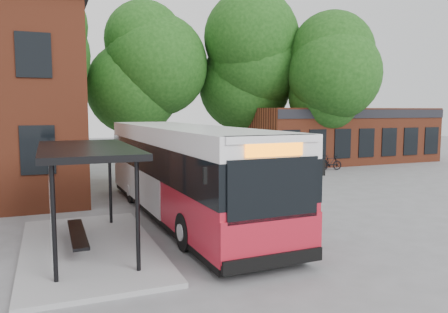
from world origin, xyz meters
name	(u,v)px	position (x,y,z in m)	size (l,w,h in m)	color
ground	(227,225)	(0.00, 0.00, 0.00)	(100.00, 100.00, 0.00)	slate
shop_row	(340,135)	(15.00, 14.00, 2.00)	(14.00, 6.20, 4.00)	brown
bus_shelter	(88,198)	(-4.50, -1.00, 1.45)	(3.60, 7.00, 2.90)	black
bike_rail	(303,169)	(9.28, 10.00, 0.19)	(5.20, 0.10, 0.38)	black
tree_0	(36,83)	(-6.00, 16.00, 5.50)	(7.92, 7.92, 11.00)	#153F10
tree_1	(146,91)	(1.00, 17.00, 5.20)	(7.92, 7.92, 10.40)	#153F10
tree_2	(244,87)	(8.00, 16.00, 5.50)	(7.92, 7.92, 11.00)	#153F10
tree_3	(335,99)	(13.00, 12.00, 4.64)	(7.04, 7.04, 9.28)	#153F10
city_bus	(184,172)	(-0.97, 1.70, 1.64)	(2.75, 12.90, 3.28)	#AE1729
bicycle_0	(270,168)	(6.87, 9.77, 0.40)	(0.53, 1.51, 0.79)	#25242D
bicycle_1	(286,166)	(7.62, 9.21, 0.56)	(0.52, 1.85, 1.11)	#323137
bicycle_2	(298,165)	(8.93, 9.97, 0.44)	(0.58, 1.66, 0.87)	black
bicycle_3	(291,163)	(8.71, 10.47, 0.51)	(0.48, 1.70, 1.02)	black
bicycle_5	(310,165)	(9.53, 9.57, 0.45)	(0.42, 1.50, 0.90)	black
bicycle_6	(315,162)	(10.79, 10.95, 0.48)	(0.64, 1.82, 0.96)	black
bicycle_7	(330,163)	(11.36, 10.01, 0.48)	(0.45, 1.59, 0.96)	black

